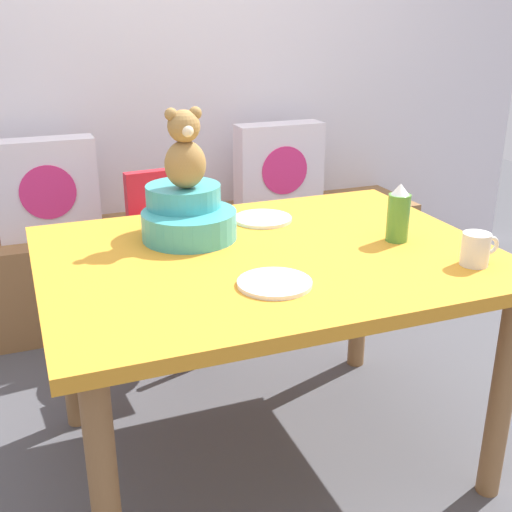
# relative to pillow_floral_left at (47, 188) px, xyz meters

# --- Properties ---
(ground_plane) EXTENTS (8.00, 8.00, 0.00)m
(ground_plane) POSITION_rel_pillow_floral_left_xyz_m (0.56, -1.24, -0.68)
(ground_plane) COLOR #4C4C51
(back_wall) EXTENTS (4.40, 0.10, 2.60)m
(back_wall) POSITION_rel_pillow_floral_left_xyz_m (0.56, 0.29, 0.62)
(back_wall) COLOR silver
(back_wall) RESTS_ON ground_plane
(window_bench) EXTENTS (2.60, 0.44, 0.46)m
(window_bench) POSITION_rel_pillow_floral_left_xyz_m (0.56, 0.02, -0.45)
(window_bench) COLOR olive
(window_bench) RESTS_ON ground_plane
(pillow_floral_left) EXTENTS (0.44, 0.15, 0.44)m
(pillow_floral_left) POSITION_rel_pillow_floral_left_xyz_m (0.00, 0.00, 0.00)
(pillow_floral_left) COLOR silver
(pillow_floral_left) RESTS_ON window_bench
(pillow_floral_right) EXTENTS (0.44, 0.15, 0.44)m
(pillow_floral_right) POSITION_rel_pillow_floral_left_xyz_m (1.12, 0.00, 0.00)
(pillow_floral_right) COLOR silver
(pillow_floral_right) RESTS_ON window_bench
(dining_table) EXTENTS (1.35, 1.02, 0.74)m
(dining_table) POSITION_rel_pillow_floral_left_xyz_m (0.56, -1.24, -0.03)
(dining_table) COLOR orange
(dining_table) RESTS_ON ground_plane
(highchair) EXTENTS (0.35, 0.47, 0.79)m
(highchair) POSITION_rel_pillow_floral_left_xyz_m (0.46, -0.42, -0.16)
(highchair) COLOR red
(highchair) RESTS_ON ground_plane
(infant_seat_teal) EXTENTS (0.30, 0.33, 0.16)m
(infant_seat_teal) POSITION_rel_pillow_floral_left_xyz_m (0.37, -1.02, 0.13)
(infant_seat_teal) COLOR teal
(infant_seat_teal) RESTS_ON dining_table
(teddy_bear) EXTENTS (0.13, 0.12, 0.25)m
(teddy_bear) POSITION_rel_pillow_floral_left_xyz_m (0.37, -1.02, 0.34)
(teddy_bear) COLOR olive
(teddy_bear) RESTS_ON infant_seat_teal
(ketchup_bottle) EXTENTS (0.07, 0.07, 0.18)m
(ketchup_bottle) POSITION_rel_pillow_floral_left_xyz_m (0.97, -1.29, 0.15)
(ketchup_bottle) COLOR #4C8C33
(ketchup_bottle) RESTS_ON dining_table
(coffee_mug) EXTENTS (0.12, 0.08, 0.09)m
(coffee_mug) POSITION_rel_pillow_floral_left_xyz_m (1.07, -1.55, 0.11)
(coffee_mug) COLOR silver
(coffee_mug) RESTS_ON dining_table
(dinner_plate_near) EXTENTS (0.20, 0.20, 0.01)m
(dinner_plate_near) POSITION_rel_pillow_floral_left_xyz_m (0.66, -0.95, 0.07)
(dinner_plate_near) COLOR white
(dinner_plate_near) RESTS_ON dining_table
(dinner_plate_far) EXTENTS (0.20, 0.20, 0.01)m
(dinner_plate_far) POSITION_rel_pillow_floral_left_xyz_m (0.48, -1.48, 0.07)
(dinner_plate_far) COLOR white
(dinner_plate_far) RESTS_ON dining_table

